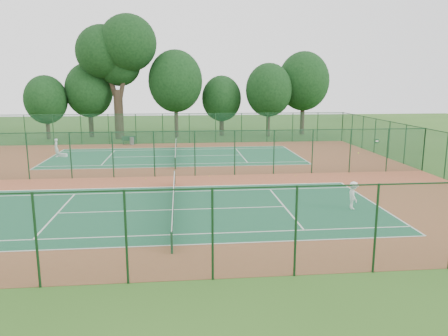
{
  "coord_description": "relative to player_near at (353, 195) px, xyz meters",
  "views": [
    {
      "loc": [
        0.44,
        -32.96,
        7.21
      ],
      "look_at": [
        3.26,
        -5.14,
        1.6
      ],
      "focal_mm": 35.0,
      "sensor_mm": 36.0,
      "label": 1
    }
  ],
  "objects": [
    {
      "name": "stray_ball_c",
      "position": [
        -12.33,
        8.92,
        -0.77
      ],
      "size": [
        0.07,
        0.07,
        0.07
      ],
      "primitive_type": "sphere",
      "color": "#B9C92E",
      "rests_on": "red_pad"
    },
    {
      "name": "tennis_net_near",
      "position": [
        -10.16,
        0.86,
        -0.27
      ],
      "size": [
        0.1,
        12.9,
        0.97
      ],
      "color": "#153923",
      "rests_on": "ground"
    },
    {
      "name": "kit_bag",
      "position": [
        -21.02,
        19.7,
        -0.64
      ],
      "size": [
        0.93,
        0.66,
        0.33
      ],
      "primitive_type": "cube",
      "rotation": [
        0.0,
        0.0,
        -0.42
      ],
      "color": "silver",
      "rests_on": "red_pad"
    },
    {
      "name": "court_near",
      "position": [
        -10.16,
        0.86,
        -0.8
      ],
      "size": [
        23.77,
        10.97,
        0.01
      ],
      "primitive_type": "cube",
      "color": "#1B573C",
      "rests_on": "red_pad"
    },
    {
      "name": "fence_north",
      "position": [
        -10.16,
        27.86,
        0.95
      ],
      "size": [
        40.0,
        0.09,
        3.5
      ],
      "color": "#194D31",
      "rests_on": "ground"
    },
    {
      "name": "fence_south",
      "position": [
        -10.16,
        -8.14,
        0.95
      ],
      "size": [
        40.0,
        0.09,
        3.5
      ],
      "color": "#174729",
      "rests_on": "ground"
    },
    {
      "name": "player_far",
      "position": [
        -21.55,
        19.6,
        0.08
      ],
      "size": [
        0.62,
        0.75,
        1.76
      ],
      "primitive_type": "imported",
      "rotation": [
        0.0,
        0.0,
        -1.21
      ],
      "color": "silver",
      "rests_on": "court_far"
    },
    {
      "name": "bench",
      "position": [
        -15.58,
        27.38,
        -0.31
      ],
      "size": [
        1.62,
        0.69,
        0.97
      ],
      "rotation": [
        0.0,
        0.0,
        0.15
      ],
      "color": "#13381F",
      "rests_on": "red_pad"
    },
    {
      "name": "stray_ball_b",
      "position": [
        -0.93,
        8.92,
        -0.77
      ],
      "size": [
        0.07,
        0.07,
        0.07
      ],
      "primitive_type": "sphere",
      "color": "yellow",
      "rests_on": "red_pad"
    },
    {
      "name": "fence_east",
      "position": [
        9.84,
        9.86,
        0.95
      ],
      "size": [
        0.09,
        36.0,
        3.5
      ],
      "rotation": [
        0.0,
        0.0,
        1.57
      ],
      "color": "#194D30",
      "rests_on": "ground"
    },
    {
      "name": "stray_ball_a",
      "position": [
        -7.56,
        9.47,
        -0.77
      ],
      "size": [
        0.07,
        0.07,
        0.07
      ],
      "primitive_type": "sphere",
      "color": "#D5E234",
      "rests_on": "red_pad"
    },
    {
      "name": "trash_bin",
      "position": [
        -15.22,
        27.17,
        -0.37
      ],
      "size": [
        0.53,
        0.53,
        0.86
      ],
      "primitive_type": "cylinder",
      "rotation": [
        0.0,
        0.0,
        0.1
      ],
      "color": "slate",
      "rests_on": "red_pad"
    },
    {
      "name": "red_pad",
      "position": [
        -10.16,
        9.86,
        -0.81
      ],
      "size": [
        40.0,
        36.0,
        0.01
      ],
      "primitive_type": "cube",
      "color": "brown",
      "rests_on": "ground"
    },
    {
      "name": "fence_divider",
      "position": [
        -10.16,
        9.86,
        0.95
      ],
      "size": [
        40.0,
        0.09,
        3.5
      ],
      "color": "#184A2C",
      "rests_on": "ground"
    },
    {
      "name": "evergreen_row",
      "position": [
        -9.66,
        34.11,
        -0.81
      ],
      "size": [
        39.0,
        5.0,
        12.0
      ],
      "primitive_type": null,
      "color": "black",
      "rests_on": "ground"
    },
    {
      "name": "court_far",
      "position": [
        -10.16,
        18.86,
        -0.8
      ],
      "size": [
        23.77,
        10.97,
        0.01
      ],
      "primitive_type": "cube",
      "color": "#1F6241",
      "rests_on": "red_pad"
    },
    {
      "name": "tennis_net_far",
      "position": [
        -10.16,
        18.86,
        -0.27
      ],
      "size": [
        0.1,
        12.9,
        0.97
      ],
      "color": "#13361A",
      "rests_on": "ground"
    },
    {
      "name": "big_tree",
      "position": [
        -17.21,
        33.1,
        9.92
      ],
      "size": [
        9.87,
        7.22,
        15.15
      ],
      "color": "#33261C",
      "rests_on": "ground"
    },
    {
      "name": "player_near",
      "position": [
        0.0,
        0.0,
        0.0
      ],
      "size": [
        0.69,
        1.08,
        1.59
      ],
      "primitive_type": "imported",
      "rotation": [
        0.0,
        0.0,
        1.47
      ],
      "color": "white",
      "rests_on": "court_near"
    },
    {
      "name": "ground",
      "position": [
        -10.16,
        9.86,
        -0.81
      ],
      "size": [
        120.0,
        120.0,
        0.0
      ],
      "primitive_type": "plane",
      "color": "#2E591B",
      "rests_on": "ground"
    }
  ]
}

